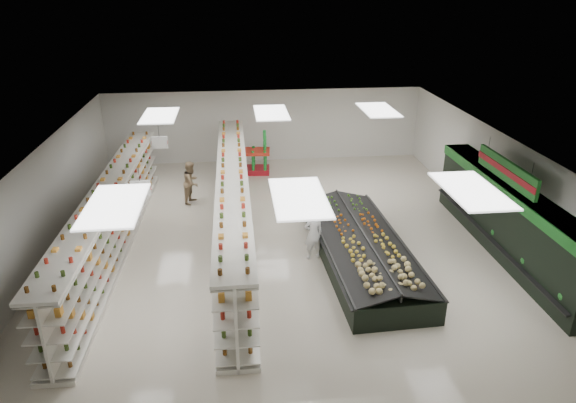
{
  "coord_description": "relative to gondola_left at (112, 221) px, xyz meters",
  "views": [
    {
      "loc": [
        -1.38,
        -14.41,
        7.6
      ],
      "look_at": [
        0.2,
        0.2,
        1.25
      ],
      "focal_mm": 32.0,
      "sensor_mm": 36.0,
      "label": 1
    }
  ],
  "objects": [
    {
      "name": "gondola_left",
      "position": [
        0.0,
        0.0,
        0.0
      ],
      "size": [
        1.1,
        11.85,
        2.05
      ],
      "rotation": [
        0.0,
        0.0,
        -0.02
      ],
      "color": "white",
      "rests_on": "floor"
    },
    {
      "name": "soda_endcap",
      "position": [
        4.53,
        6.35,
        -0.08
      ],
      "size": [
        1.47,
        1.07,
        1.78
      ],
      "rotation": [
        0.0,
        0.0,
        -0.09
      ],
      "color": "#A9131E",
      "rests_on": "floor"
    },
    {
      "name": "gondola_center",
      "position": [
        3.64,
        0.4,
        0.07
      ],
      "size": [
        0.95,
        12.68,
        2.2
      ],
      "rotation": [
        0.0,
        0.0,
        -0.0
      ],
      "color": "white",
      "rests_on": "floor"
    },
    {
      "name": "ceiling",
      "position": [
        5.14,
        -0.01,
        2.26
      ],
      "size": [
        14.0,
        16.0,
        0.02
      ],
      "primitive_type": "cube",
      "color": "white",
      "rests_on": "wall_back"
    },
    {
      "name": "aisle_sign_near",
      "position": [
        1.34,
        -2.01,
        1.81
      ],
      "size": [
        0.52,
        0.06,
        0.75
      ],
      "color": "white",
      "rests_on": "ceiling"
    },
    {
      "name": "aisle_sign_far",
      "position": [
        1.34,
        1.99,
        1.81
      ],
      "size": [
        0.52,
        0.06,
        0.75
      ],
      "color": "white",
      "rests_on": "ceiling"
    },
    {
      "name": "produce_wall_case",
      "position": [
        11.67,
        -1.51,
        0.3
      ],
      "size": [
        0.93,
        8.0,
        2.2
      ],
      "color": "black",
      "rests_on": "floor"
    },
    {
      "name": "produce_island",
      "position": [
        7.31,
        -1.57,
        -0.49
      ],
      "size": [
        2.64,
        6.66,
        0.98
      ],
      "rotation": [
        0.0,
        0.0,
        0.04
      ],
      "color": "black",
      "rests_on": "floor"
    },
    {
      "name": "floor",
      "position": [
        5.14,
        -0.01,
        -0.94
      ],
      "size": [
        16.0,
        16.0,
        0.0
      ],
      "primitive_type": "plane",
      "color": "beige",
      "rests_on": "ground"
    },
    {
      "name": "shopper_main",
      "position": [
        5.94,
        -1.21,
        -0.14
      ],
      "size": [
        0.66,
        0.52,
        1.6
      ],
      "primitive_type": "imported",
      "rotation": [
        0.0,
        0.0,
        3.41
      ],
      "color": "white",
      "rests_on": "floor"
    },
    {
      "name": "hortifruti_banner",
      "position": [
        11.38,
        -1.51,
        1.71
      ],
      "size": [
        0.12,
        3.2,
        0.95
      ],
      "color": "#1D6D23",
      "rests_on": "ceiling"
    },
    {
      "name": "wall_left",
      "position": [
        -1.86,
        -0.01,
        0.66
      ],
      "size": [
        0.02,
        16.0,
        3.2
      ],
      "primitive_type": "cube",
      "color": "white",
      "rests_on": "floor"
    },
    {
      "name": "wall_back",
      "position": [
        5.14,
        7.99,
        0.66
      ],
      "size": [
        14.0,
        0.02,
        3.2
      ],
      "primitive_type": "cube",
      "color": "white",
      "rests_on": "floor"
    },
    {
      "name": "wall_front",
      "position": [
        5.14,
        -8.01,
        0.66
      ],
      "size": [
        14.0,
        0.02,
        3.2
      ],
      "primitive_type": "cube",
      "color": "white",
      "rests_on": "floor"
    },
    {
      "name": "wall_right",
      "position": [
        12.14,
        -0.01,
        0.66
      ],
      "size": [
        0.02,
        16.0,
        3.2
      ],
      "primitive_type": "cube",
      "color": "white",
      "rests_on": "floor"
    },
    {
      "name": "shopper_background",
      "position": [
        2.12,
        3.41,
        -0.15
      ],
      "size": [
        0.72,
        0.89,
        1.58
      ],
      "primitive_type": "imported",
      "rotation": [
        0.0,
        0.0,
        1.2
      ],
      "color": "tan",
      "rests_on": "floor"
    }
  ]
}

